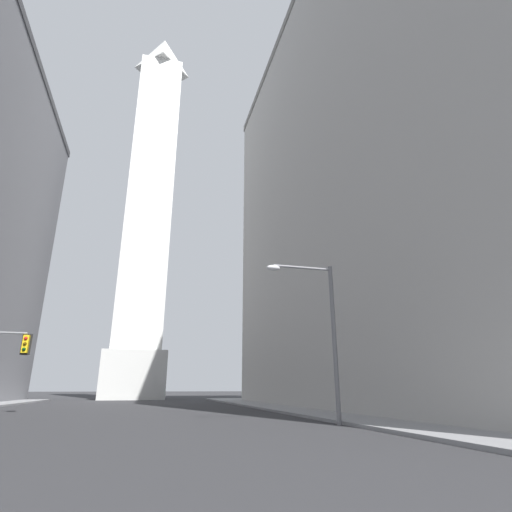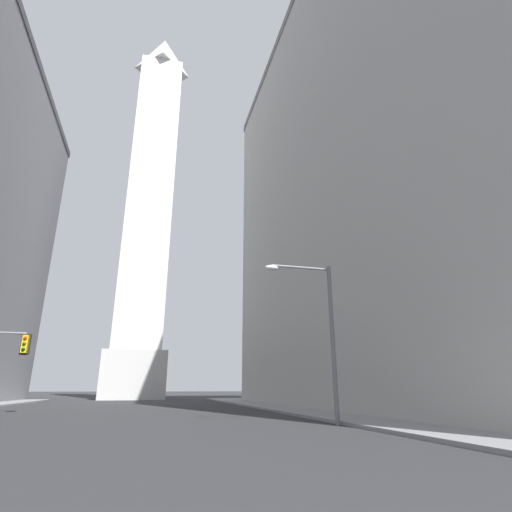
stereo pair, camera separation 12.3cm
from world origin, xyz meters
TOP-DOWN VIEW (x-y plane):
  - sidewalk_right at (12.54, 22.10)m, footprint 5.00×73.65m
  - building_right at (22.79, 27.38)m, footprint 19.70×44.31m
  - obelisk at (0.00, 61.38)m, footprint 8.70×8.70m
  - street_lamp at (9.23, 16.42)m, footprint 3.30×0.36m

SIDE VIEW (x-z plane):
  - sidewalk_right at x=12.54m, z-range 0.00..0.15m
  - street_lamp at x=9.23m, z-range 0.93..8.03m
  - building_right at x=22.79m, z-range 0.01..39.27m
  - obelisk at x=0.00m, z-range -1.56..63.21m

